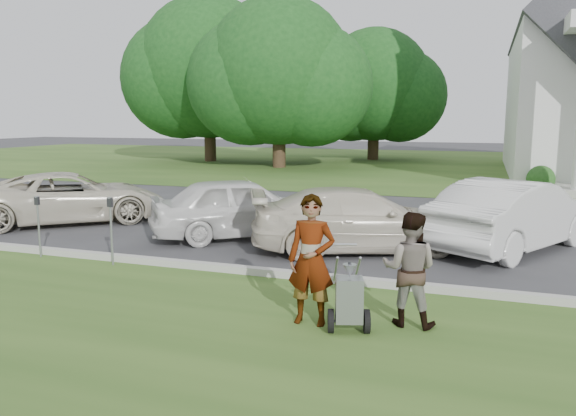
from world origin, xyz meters
The scene contains 16 objects.
ground centered at (0.00, 0.00, 0.00)m, with size 120.00×120.00×0.00m, color #333335.
grass_strip centered at (0.00, -3.00, 0.01)m, with size 80.00×7.00×0.01m, color #2F511B.
church_lawn centered at (0.00, 27.00, 0.01)m, with size 80.00×30.00×0.01m, color #2F511B.
curb centered at (0.00, 0.55, 0.07)m, with size 80.00×0.18×0.15m, color #9E9E93.
tree_left centered at (-8.01, 21.99, 5.11)m, with size 10.63×8.40×9.71m.
tree_far centered at (-14.01, 24.99, 5.69)m, with size 11.64×9.20×10.73m.
tree_back centered at (-4.01, 29.99, 4.73)m, with size 9.61×7.60×8.89m.
striping_cart centered at (1.70, -1.62, 0.45)m, with size 0.77×1.20×1.04m.
person_left centered at (1.12, -1.48, 0.92)m, with size 0.67×0.44×1.84m, color #999999.
person_right centered at (2.42, -1.08, 0.80)m, with size 0.78×0.61×1.61m, color #999999.
parking_meter_near centered at (-3.49, 0.25, 0.86)m, with size 0.10×0.09×1.37m.
parking_meter_far centered at (-5.33, 0.30, 0.82)m, with size 0.09×0.08×1.30m.
car_a centered at (-7.48, 3.81, 0.70)m, with size 2.32×5.04×1.40m, color beige.
car_b centered at (-2.19, 3.57, 0.74)m, with size 1.76×4.37×1.49m, color silver.
car_c centered at (0.81, 3.15, 0.69)m, with size 1.93×4.74×1.38m, color beige.
car_d centered at (4.00, 4.35, 0.78)m, with size 1.66×4.75×1.56m, color silver.
Camera 1 is at (3.33, -8.75, 2.89)m, focal length 35.00 mm.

